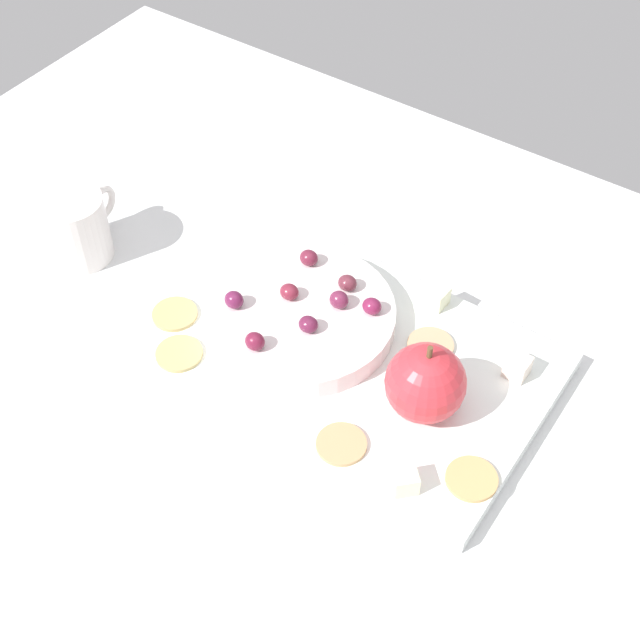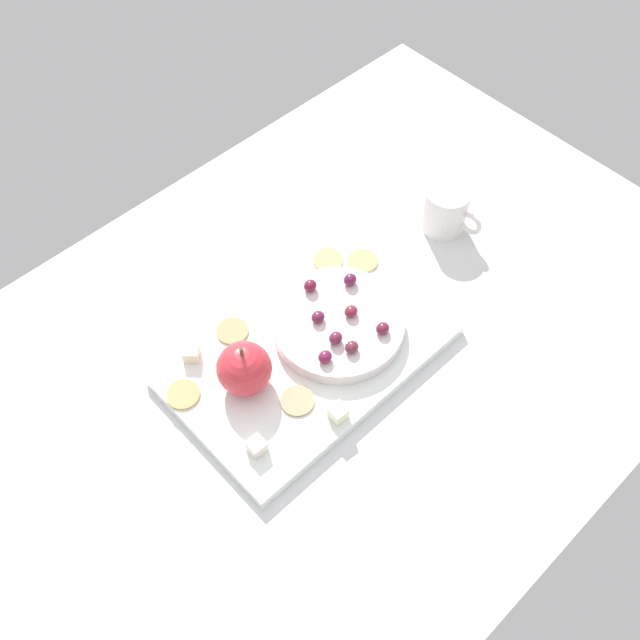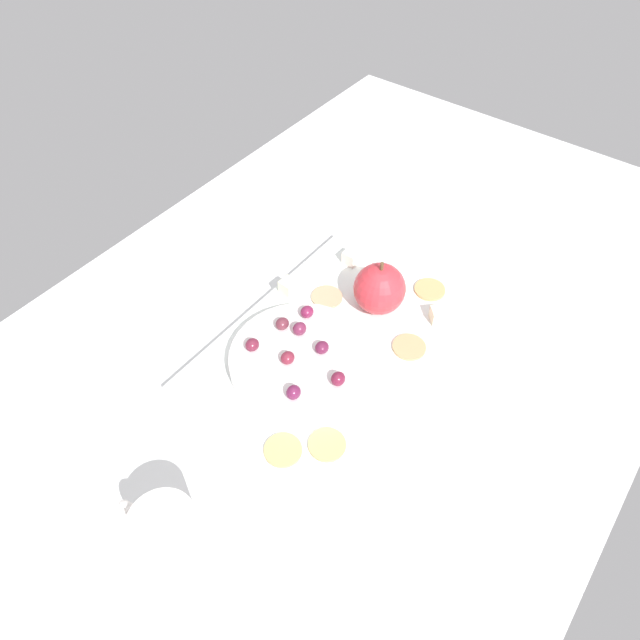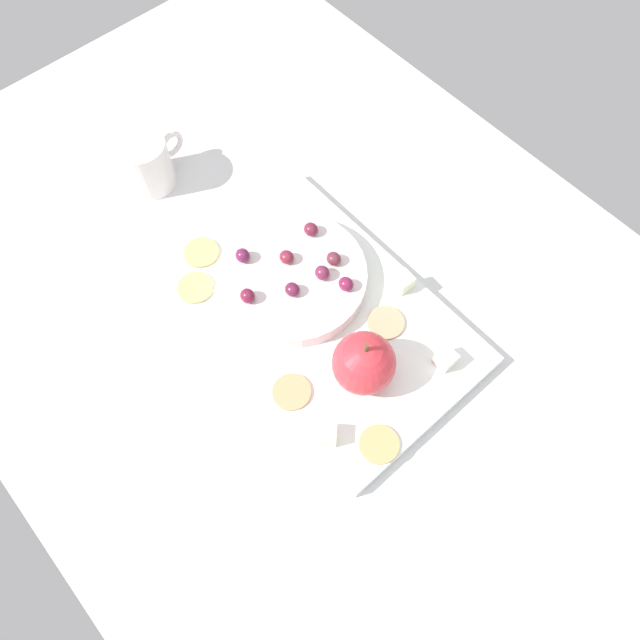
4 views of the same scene
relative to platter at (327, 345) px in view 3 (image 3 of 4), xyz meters
The scene contains 22 objects.
table 5.02cm from the platter, ahead, with size 134.50×81.80×4.06cm, color silver.
platter is the anchor object (origin of this frame).
serving_dish 6.06cm from the platter, behind, with size 18.80×18.80×2.30cm, color silver.
apple_whole 10.77cm from the platter, 12.14° to the right, with size 7.40×7.40×7.40cm, color red.
apple_stem 13.20cm from the platter, 12.14° to the right, with size 0.50×0.50×1.20cm, color brown.
cheese_cube_0 16.26cm from the platter, 39.60° to the right, with size 2.15×2.15×2.15cm, color #F2EDBE.
cheese_cube_1 11.18cm from the platter, 67.72° to the left, with size 2.15×2.15×2.15cm, color #EFF3C4.
cheese_cube_2 16.35cm from the platter, 23.52° to the left, with size 2.15×2.15×2.15cm, color #F5E2D0.
cracker_0 8.17cm from the platter, 37.12° to the left, with size 4.60×4.60×0.40cm, color tan.
cracker_1 18.12cm from the platter, 20.69° to the right, with size 4.60×4.60×0.40cm, color tan.
cracker_2 11.29cm from the platter, 59.95° to the right, with size 4.60×4.60×0.40cm, color tan.
cracker_3 16.45cm from the platter, 143.48° to the right, with size 4.60×4.60×0.40cm, color tan.
cracker_4 18.01cm from the platter, 160.41° to the right, with size 4.60×4.60×0.40cm, color tan.
grape_0 5.59cm from the platter, 154.18° to the right, with size 1.95×1.75×1.56cm, color #601D3B.
grape_1 11.18cm from the platter, 146.04° to the left, with size 1.95×1.75×1.64cm, color maroon.
grape_2 12.44cm from the platter, 164.08° to the right, with size 1.95×1.75×1.79cm, color #641D41.
grape_3 5.61cm from the platter, 137.48° to the left, with size 1.95×1.75×1.80cm, color maroon.
grape_4 9.90cm from the platter, 135.01° to the right, with size 1.95×1.75×1.80cm, color maroon.
grape_5 8.55cm from the platter, behind, with size 1.95×1.75×1.57cm, color maroon.
grape_6 7.31cm from the platter, 124.18° to the left, with size 1.95×1.75×1.59cm, color maroon.
grape_7 5.50cm from the platter, 85.64° to the left, with size 1.95×1.75×1.63cm, color maroon.
cup 32.98cm from the platter, behind, with size 7.05×10.25×7.73cm.
Camera 3 is at (-46.87, -31.25, 69.31)cm, focal length 33.61 mm.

